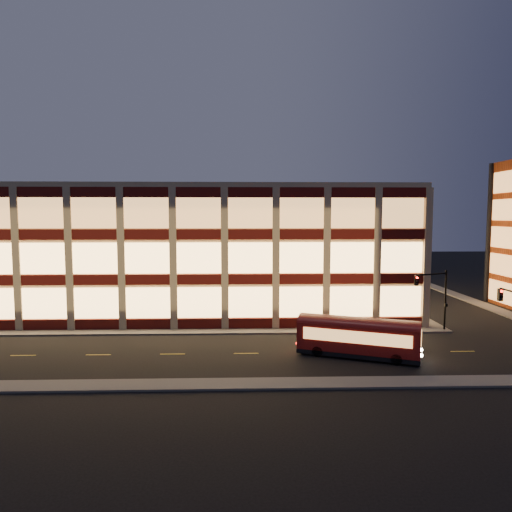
{
  "coord_description": "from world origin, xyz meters",
  "views": [
    {
      "loc": [
        3.68,
        -42.48,
        11.22
      ],
      "look_at": [
        5.24,
        8.0,
        6.79
      ],
      "focal_mm": 32.0,
      "sensor_mm": 36.0,
      "label": 1
    }
  ],
  "objects": [
    {
      "name": "sidewalk_near",
      "position": [
        0.0,
        -13.0,
        0.07
      ],
      "size": [
        100.0,
        2.0,
        0.15
      ],
      "primitive_type": "cube",
      "color": "#514F4C",
      "rests_on": "ground"
    },
    {
      "name": "office_building",
      "position": [
        -2.91,
        16.91,
        7.25
      ],
      "size": [
        50.45,
        30.45,
        14.5
      ],
      "color": "tan",
      "rests_on": "ground"
    },
    {
      "name": "sidewalk_tower_west",
      "position": [
        34.0,
        17.0,
        0.07
      ],
      "size": [
        2.0,
        30.0,
        0.15
      ],
      "primitive_type": "cube",
      "color": "#514F4C",
      "rests_on": "ground"
    },
    {
      "name": "traffic_signal_far",
      "position": [
        22.21,
        0.24,
        4.11
      ],
      "size": [
        3.79,
        1.87,
        6.0
      ],
      "color": "black",
      "rests_on": "ground"
    },
    {
      "name": "sidewalk_office_east",
      "position": [
        23.0,
        17.0,
        0.07
      ],
      "size": [
        2.0,
        30.0,
        0.15
      ],
      "primitive_type": "cube",
      "color": "#514F4C",
      "rests_on": "ground"
    },
    {
      "name": "sidewalk_office_south",
      "position": [
        -3.0,
        1.0,
        0.07
      ],
      "size": [
        54.0,
        2.0,
        0.15
      ],
      "primitive_type": "cube",
      "color": "#514F4C",
      "rests_on": "ground"
    },
    {
      "name": "ground",
      "position": [
        0.0,
        0.0,
        0.0
      ],
      "size": [
        200.0,
        200.0,
        0.0
      ],
      "primitive_type": "plane",
      "color": "black",
      "rests_on": "ground"
    },
    {
      "name": "trolley_bus",
      "position": [
        12.9,
        -7.14,
        1.77
      ],
      "size": [
        9.65,
        5.71,
        3.2
      ],
      "rotation": [
        0.0,
        0.0,
        -0.38
      ],
      "color": "#770906",
      "rests_on": "ground"
    }
  ]
}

